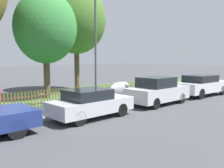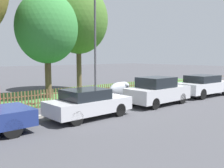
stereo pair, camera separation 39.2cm
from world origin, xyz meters
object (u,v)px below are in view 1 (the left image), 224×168
object	(u,v)px
parked_car_black_saloon	(90,103)
parked_car_navy_estate	(158,91)
parked_car_red_compact	(202,85)
covered_motorcycle	(120,90)
street_lamp	(97,30)
tree_behind_motorcycle	(46,28)
tree_mid_park	(76,20)

from	to	relation	value
parked_car_black_saloon	parked_car_navy_estate	size ratio (longest dim) A/B	0.97
parked_car_black_saloon	parked_car_red_compact	world-z (taller)	parked_car_red_compact
covered_motorcycle	street_lamp	xyz separation A→B (m)	(-1.92, -0.28, 3.32)
parked_car_black_saloon	parked_car_red_compact	bearing A→B (deg)	-2.10
tree_behind_motorcycle	street_lamp	world-z (taller)	tree_behind_motorcycle
parked_car_navy_estate	parked_car_red_compact	world-z (taller)	parked_car_navy_estate
parked_car_black_saloon	tree_mid_park	size ratio (longest dim) A/B	0.47
tree_behind_motorcycle	street_lamp	distance (m)	4.26
parked_car_red_compact	tree_behind_motorcycle	bearing A→B (deg)	146.34
covered_motorcycle	tree_mid_park	distance (m)	7.50
parked_car_red_compact	street_lamp	bearing A→B (deg)	168.59
parked_car_black_saloon	covered_motorcycle	xyz separation A→B (m)	(3.69, 2.08, 0.05)
parked_car_navy_estate	parked_car_red_compact	size ratio (longest dim) A/B	0.88
tree_mid_park	parked_car_red_compact	bearing A→B (deg)	-58.31
parked_car_black_saloon	tree_mid_park	xyz separation A→B (m)	(4.50, 7.83, 4.80)
covered_motorcycle	parked_car_black_saloon	bearing A→B (deg)	-156.16
covered_motorcycle	street_lamp	bearing A→B (deg)	-177.34
parked_car_navy_estate	tree_behind_motorcycle	xyz separation A→B (m)	(-3.63, 5.95, 3.66)
covered_motorcycle	street_lamp	world-z (taller)	street_lamp
tree_behind_motorcycle	tree_mid_park	xyz separation A→B (m)	(3.49, 1.86, 1.03)
parked_car_black_saloon	parked_car_navy_estate	world-z (taller)	parked_car_navy_estate
parked_car_red_compact	parked_car_black_saloon	bearing A→B (deg)	-177.98
parked_car_navy_estate	parked_car_red_compact	xyz separation A→B (m)	(4.69, -0.02, -0.02)
parked_car_navy_estate	parked_car_red_compact	bearing A→B (deg)	-1.63
parked_car_navy_estate	tree_mid_park	size ratio (longest dim) A/B	0.48
parked_car_navy_estate	tree_mid_park	world-z (taller)	tree_mid_park
street_lamp	tree_behind_motorcycle	bearing A→B (deg)	100.32
parked_car_black_saloon	street_lamp	size ratio (longest dim) A/B	0.58
street_lamp	parked_car_red_compact	bearing A→B (deg)	-13.42
parked_car_navy_estate	covered_motorcycle	bearing A→B (deg)	113.36
parked_car_navy_estate	parked_car_black_saloon	bearing A→B (deg)	178.93
parked_car_navy_estate	covered_motorcycle	world-z (taller)	parked_car_navy_estate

